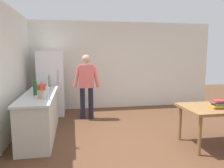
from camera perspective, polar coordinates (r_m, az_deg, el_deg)
name	(u,v)px	position (r m, az deg, el deg)	size (l,w,h in m)	color
ground_plane	(142,143)	(4.48, 7.82, -14.98)	(14.00, 14.00, 0.00)	brown
wall_back	(114,65)	(7.04, 0.48, 4.83)	(6.40, 0.12, 2.70)	silver
kitchen_counter	(40,115)	(4.94, -18.11, -7.55)	(0.64, 2.20, 0.90)	beige
refrigerator	(51,83)	(6.40, -15.46, 0.16)	(0.70, 0.67, 1.80)	white
person	(86,82)	(5.82, -6.63, 0.42)	(0.70, 0.22, 1.70)	#1E1E2D
dining_table	(219,110)	(4.64, 25.99, -6.16)	(1.40, 0.90, 0.75)	olive
cooking_pot	(42,87)	(5.37, -17.66, -0.75)	(0.40, 0.28, 0.12)	red
utensil_jar	(41,94)	(4.34, -17.94, -2.54)	(0.11, 0.11, 0.32)	tan
bottle_vinegar_tall	(49,81)	(5.76, -15.90, 0.66)	(0.06, 0.06, 0.32)	gray
bottle_wine_green	(35,88)	(4.69, -19.28, -0.99)	(0.08, 0.08, 0.34)	#1E5123
bottle_water_clear	(48,93)	(4.19, -16.27, -2.17)	(0.07, 0.07, 0.30)	silver
book_stack	(218,104)	(4.45, 25.73, -4.75)	(0.26, 0.19, 0.15)	orange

